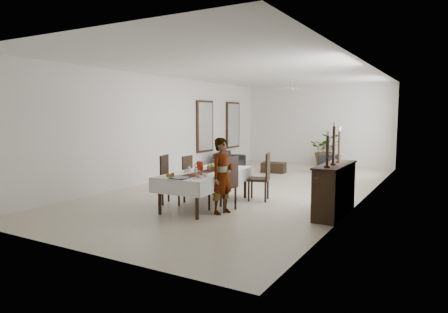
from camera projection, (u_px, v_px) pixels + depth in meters
floor at (252, 187)px, 11.13m from camera, size 6.00×12.00×0.00m
ceiling at (253, 71)px, 10.79m from camera, size 6.00×12.00×0.02m
wall_back at (317, 125)px, 16.14m from camera, size 6.00×0.02×3.20m
wall_front at (72, 144)px, 5.79m from camera, size 6.00×0.02×3.20m
wall_left at (166, 128)px, 12.45m from camera, size 0.02×12.00×3.20m
wall_right at (366, 132)px, 9.47m from camera, size 0.02×12.00×3.20m
dining_table_top at (206, 173)px, 8.86m from camera, size 1.12×2.45×0.05m
table_leg_fl at (160, 197)px, 8.09m from camera, size 0.07×0.07×0.70m
table_leg_fr at (197, 202)px, 7.69m from camera, size 0.07×0.07×0.70m
table_leg_bl at (213, 181)px, 10.11m from camera, size 0.07×0.07×0.70m
table_leg_br at (245, 184)px, 9.71m from camera, size 0.07×0.07×0.70m
tablecloth_top at (206, 172)px, 8.85m from camera, size 1.31×2.64×0.01m
tablecloth_drape_left at (184, 176)px, 9.13m from camera, size 0.14×2.58×0.30m
tablecloth_drape_right at (230, 180)px, 8.60m from camera, size 0.14×2.58×0.30m
tablecloth_drape_near at (174, 188)px, 7.73m from camera, size 1.18×0.07×0.30m
tablecloth_drape_far at (232, 171)px, 10.01m from camera, size 1.18×0.07×0.30m
table_runner at (206, 171)px, 8.85m from camera, size 0.47×2.52×0.00m
red_pitcher at (200, 166)px, 9.09m from camera, size 0.16×0.16×0.20m
pitcher_handle at (197, 165)px, 9.13m from camera, size 0.12×0.03×0.12m
wine_glass_near at (196, 172)px, 8.21m from camera, size 0.07×0.07×0.17m
wine_glass_mid at (189, 171)px, 8.40m from camera, size 0.07×0.07×0.17m
wine_glass_far at (209, 168)px, 8.87m from camera, size 0.07×0.07×0.17m
teacup_right at (204, 175)px, 8.18m from camera, size 0.09×0.09×0.06m
saucer_right at (205, 176)px, 8.19m from camera, size 0.15×0.15×0.01m
teacup_left at (186, 171)px, 8.68m from camera, size 0.09×0.09×0.06m
saucer_left at (186, 172)px, 8.68m from camera, size 0.15×0.15×0.01m
plate_near_right at (198, 178)px, 7.91m from camera, size 0.24×0.24×0.02m
bread_near_right at (198, 177)px, 7.90m from camera, size 0.09×0.09×0.09m
plate_near_left at (176, 175)px, 8.32m from camera, size 0.24×0.24×0.02m
plate_far_left at (206, 167)px, 9.49m from camera, size 0.24×0.24×0.02m
serving_tray at (180, 178)px, 7.92m from camera, size 0.36×0.36×0.02m
jam_jar_a at (170, 176)px, 7.99m from camera, size 0.06×0.06×0.08m
jam_jar_b at (168, 175)px, 8.09m from camera, size 0.06×0.06×0.08m
jam_jar_c at (173, 175)px, 8.16m from camera, size 0.06×0.06×0.08m
fruit_basket at (214, 168)px, 9.05m from camera, size 0.30×0.30×0.10m
fruit_red at (215, 165)px, 9.04m from camera, size 0.09×0.09×0.09m
fruit_green at (213, 165)px, 9.08m from camera, size 0.08×0.08×0.08m
fruit_yellow at (213, 165)px, 9.00m from camera, size 0.08×0.08×0.08m
chair_right_near_seat at (222, 186)px, 8.45m from camera, size 0.55×0.55×0.06m
chair_right_near_leg_fl at (224, 202)px, 8.20m from camera, size 0.05×0.05×0.48m
chair_right_near_leg_fr at (235, 198)px, 8.51m from camera, size 0.05×0.05×0.48m
chair_right_near_leg_bl at (209, 199)px, 8.44m from camera, size 0.05×0.05×0.48m
chair_right_near_leg_br at (221, 196)px, 8.75m from camera, size 0.05×0.05×0.48m
chair_right_near_back at (231, 172)px, 8.28m from camera, size 0.11×0.49×0.62m
chair_right_far_seat at (259, 179)px, 9.42m from camera, size 0.59×0.59×0.05m
chair_right_far_leg_fl at (265, 192)px, 9.21m from camera, size 0.06×0.06×0.47m
chair_right_far_leg_fr at (268, 189)px, 9.58m from camera, size 0.06×0.06×0.47m
chair_right_far_leg_bl at (249, 191)px, 9.30m from camera, size 0.06×0.06×0.47m
chair_right_far_leg_br at (252, 188)px, 9.68m from camera, size 0.06×0.06×0.47m
chair_right_far_back at (268, 166)px, 9.33m from camera, size 0.17×0.47×0.61m
chair_left_near_seat at (173, 182)px, 9.04m from camera, size 0.59×0.59×0.05m
chair_left_near_leg_fl at (169, 192)px, 9.30m from camera, size 0.06×0.06×0.46m
chair_left_near_leg_fr at (163, 195)px, 8.92m from camera, size 0.06×0.06×0.46m
chair_left_near_leg_bl at (184, 192)px, 9.22m from camera, size 0.06×0.06×0.46m
chair_left_near_leg_br at (179, 196)px, 8.84m from camera, size 0.06×0.06×0.46m
chair_left_near_back at (164, 168)px, 9.05m from camera, size 0.18×0.46×0.60m
chair_left_far_seat at (193, 178)px, 10.07m from camera, size 0.42×0.42×0.05m
chair_left_far_leg_fl at (192, 185)px, 10.33m from camera, size 0.04×0.04×0.41m
chair_left_far_leg_fr at (184, 187)px, 10.04m from camera, size 0.04×0.04×0.41m
chair_left_far_leg_bl at (203, 186)px, 10.16m from camera, size 0.04×0.04×0.41m
chair_left_far_leg_br at (195, 188)px, 9.87m from camera, size 0.04×0.04×0.41m
chair_left_far_back at (187, 166)px, 10.14m from camera, size 0.05×0.42×0.53m
woman at (222, 176)px, 8.13m from camera, size 0.50×0.64×1.56m
sideboard_body at (335, 190)px, 8.02m from camera, size 0.45×1.67×1.00m
sideboard_top at (335, 165)px, 7.97m from camera, size 0.49×1.74×0.03m
candlestick_near_base at (327, 167)px, 7.43m from camera, size 0.11×0.11×0.03m
candlestick_near_shaft at (327, 151)px, 7.40m from camera, size 0.06×0.06×0.56m
candlestick_near_candle at (328, 133)px, 7.37m from camera, size 0.04×0.04×0.09m
candlestick_mid_base at (333, 164)px, 7.82m from camera, size 0.11×0.11×0.03m
candlestick_mid_shaft at (334, 145)px, 7.78m from camera, size 0.06×0.06×0.73m
candlestick_mid_candle at (334, 124)px, 7.74m from camera, size 0.04×0.04×0.09m
candlestick_far_base at (339, 162)px, 8.20m from camera, size 0.11×0.11×0.03m
candlestick_far_shaft at (339, 146)px, 8.17m from camera, size 0.06×0.06×0.61m
candlestick_far_candle at (340, 129)px, 8.13m from camera, size 0.04×0.04×0.09m
sofa at (229, 160)px, 14.94m from camera, size 1.41×2.32×0.63m
armchair at (329, 163)px, 14.00m from camera, size 0.93×0.94×0.68m
coffee_table at (274, 167)px, 13.97m from camera, size 0.87×0.65×0.36m
potted_plant at (326, 150)px, 15.59m from camera, size 1.32×1.19×1.29m
mirror_frame_near at (205, 126)px, 14.32m from camera, size 0.06×1.05×1.85m
mirror_glass_near at (206, 126)px, 14.31m from camera, size 0.01×0.90×1.70m
mirror_frame_far at (233, 125)px, 16.13m from camera, size 0.06×1.05×1.85m
mirror_glass_far at (234, 125)px, 16.12m from camera, size 0.01×0.90×1.70m
fan_rod at (292, 82)px, 13.39m from camera, size 0.04×0.04×0.20m
fan_hub at (292, 88)px, 13.41m from camera, size 0.16×0.16×0.08m
fan_blade_n at (295, 89)px, 13.71m from camera, size 0.10×0.55×0.01m
fan_blade_s at (288, 88)px, 13.11m from camera, size 0.10×0.55×0.01m
fan_blade_e at (302, 88)px, 13.24m from camera, size 0.55×0.10×0.01m
fan_blade_w at (282, 89)px, 13.59m from camera, size 0.55×0.10×0.01m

